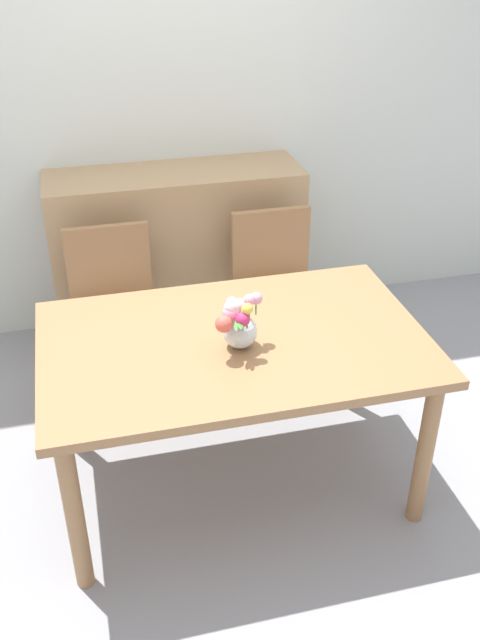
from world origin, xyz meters
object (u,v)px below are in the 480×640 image
object	(u,v)px
dining_table	(234,358)
dresser	(178,255)
chair_left	(114,304)
flower_vase	(239,324)
chair_right	(275,284)

from	to	relation	value
dining_table	dresser	size ratio (longest dim) A/B	1.10
chair_left	dresser	bearing A→B (deg)	-129.33
chair_left	dresser	xyz separation A→B (m)	(0.41, 0.50, -0.02)
dining_table	dresser	world-z (taller)	dresser
dining_table	flower_vase	bearing A→B (deg)	-86.27
dining_table	chair_left	bearing A→B (deg)	117.17
dresser	flower_vase	xyz separation A→B (m)	(0.02, -1.39, 0.37)
flower_vase	chair_right	bearing A→B (deg)	64.77
chair_right	flower_vase	distance (m)	1.05
chair_left	chair_right	size ratio (longest dim) A/B	1.00
chair_right	dresser	world-z (taller)	dresser
chair_left	flower_vase	distance (m)	1.05
dining_table	chair_right	bearing A→B (deg)	62.83
chair_left	flower_vase	bearing A→B (deg)	115.67
dining_table	chair_left	distance (m)	0.94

